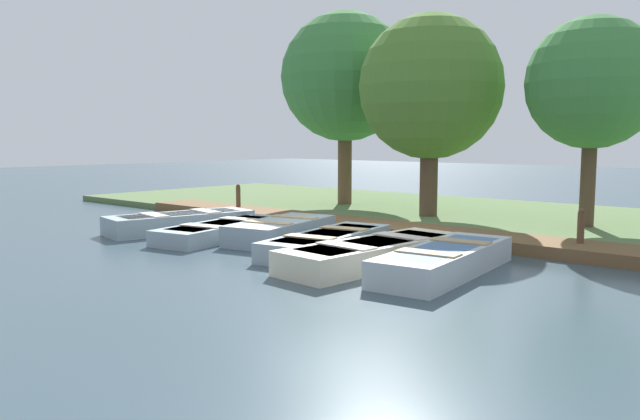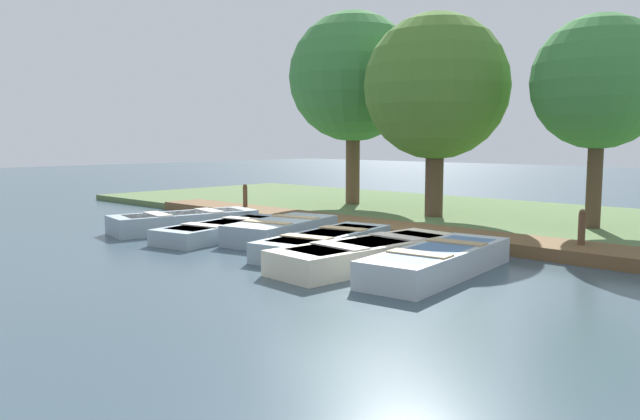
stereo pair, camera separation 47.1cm
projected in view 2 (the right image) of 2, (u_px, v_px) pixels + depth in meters
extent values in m
plane|color=#384C56|center=(342.00, 243.00, 12.26)|extent=(80.00, 80.00, 0.00)
cube|color=#567042|center=(471.00, 216.00, 15.87)|extent=(8.00, 24.00, 0.17)
cube|color=brown|center=(389.00, 229.00, 13.37)|extent=(1.23, 15.41, 0.22)
cube|color=#8C9EA8|center=(185.00, 222.00, 13.91)|extent=(3.35, 1.66, 0.41)
cube|color=#994C33|center=(184.00, 213.00, 13.89)|extent=(2.74, 1.32, 0.03)
cube|color=beige|center=(158.00, 214.00, 13.54)|extent=(0.50, 1.00, 0.03)
cube|color=beige|center=(209.00, 210.00, 14.24)|extent=(0.50, 1.00, 0.03)
cube|color=#8C9EA8|center=(224.00, 230.00, 12.96)|extent=(3.37, 1.63, 0.32)
cube|color=beige|center=(224.00, 223.00, 12.95)|extent=(2.76, 1.30, 0.03)
cube|color=beige|center=(204.00, 225.00, 12.43)|extent=(0.50, 1.00, 0.03)
cube|color=beige|center=(243.00, 219.00, 13.46)|extent=(0.50, 1.00, 0.03)
cube|color=#8C9EA8|center=(282.00, 230.00, 12.56)|extent=(2.78, 1.63, 0.41)
cube|color=beige|center=(282.00, 221.00, 12.54)|extent=(2.27, 1.29, 0.03)
cube|color=tan|center=(267.00, 222.00, 12.11)|extent=(0.47, 1.05, 0.03)
cube|color=tan|center=(295.00, 217.00, 12.96)|extent=(0.47, 1.05, 0.03)
cube|color=#8C9EA8|center=(325.00, 243.00, 11.23)|extent=(3.33, 1.54, 0.35)
cube|color=#994C33|center=(325.00, 234.00, 11.22)|extent=(2.72, 1.22, 0.03)
cube|color=tan|center=(306.00, 237.00, 10.71)|extent=(0.47, 0.96, 0.03)
cube|color=tan|center=(343.00, 228.00, 11.72)|extent=(0.47, 0.96, 0.03)
cube|color=beige|center=(369.00, 254.00, 10.05)|extent=(3.62, 1.35, 0.39)
cube|color=beige|center=(369.00, 243.00, 10.03)|extent=(2.97, 1.07, 0.03)
cube|color=beige|center=(339.00, 246.00, 9.58)|extent=(0.43, 1.02, 0.03)
cube|color=beige|center=(397.00, 237.00, 10.48)|extent=(0.43, 1.02, 0.03)
cube|color=#B2BCC1|center=(438.00, 261.00, 9.36)|extent=(3.35, 1.37, 0.40)
cube|color=#4C709E|center=(439.00, 249.00, 9.34)|extent=(2.74, 1.08, 0.03)
cube|color=tan|center=(419.00, 253.00, 8.85)|extent=(0.43, 0.95, 0.03)
cube|color=tan|center=(456.00, 242.00, 9.83)|extent=(0.43, 0.95, 0.03)
cylinder|color=brown|center=(245.00, 201.00, 16.81)|extent=(0.12, 0.12, 0.76)
sphere|color=brown|center=(245.00, 186.00, 16.76)|extent=(0.11, 0.11, 0.11)
cylinder|color=brown|center=(581.00, 236.00, 10.70)|extent=(0.12, 0.12, 0.76)
sphere|color=brown|center=(583.00, 212.00, 10.66)|extent=(0.11, 0.11, 0.11)
cylinder|color=brown|center=(353.00, 161.00, 18.01)|extent=(0.40, 0.40, 2.80)
sphere|color=#3D7F3D|center=(353.00, 77.00, 17.74)|extent=(3.67, 3.67, 3.67)
cylinder|color=#4C3828|center=(434.00, 175.00, 15.08)|extent=(0.43, 0.43, 2.33)
sphere|color=#4C7A2D|center=(436.00, 87.00, 14.84)|extent=(3.47, 3.47, 3.47)
cylinder|color=#4C3828|center=(594.00, 178.00, 13.05)|extent=(0.31, 0.31, 2.45)
sphere|color=#3D7F3D|center=(599.00, 82.00, 12.83)|extent=(2.77, 2.77, 2.77)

